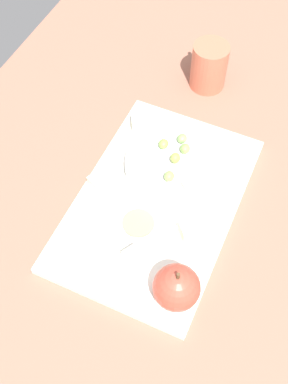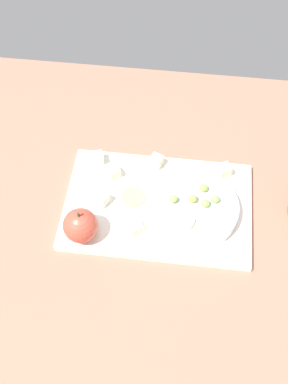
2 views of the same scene
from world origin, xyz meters
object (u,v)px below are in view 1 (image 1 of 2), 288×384
at_px(cheese_cube_5, 63,246).
at_px(grape_3, 182,139).
at_px(cheese_cube_1, 133,257).
at_px(platter, 157,203).
at_px(cracker_0, 138,223).
at_px(serving_dish, 179,166).
at_px(cheese_cube_4, 96,234).
at_px(cheese_cube_3, 98,182).
at_px(grape_1, 169,176).
at_px(apple_whole, 176,287).
at_px(grape_2, 163,144).
at_px(grape_0, 185,149).
at_px(apple_slice_0, 197,179).
at_px(cheese_cube_2, 138,122).
at_px(cheese_cube_0, 189,232).
at_px(grape_4, 175,158).
at_px(cup, 209,66).

relative_size(cheese_cube_5, grape_3, 1.35).
bearing_deg(cheese_cube_1, cheese_cube_5, -75.18).
relative_size(platter, cracker_0, 7.46).
bearing_deg(serving_dish, cracker_0, -9.21).
relative_size(cheese_cube_4, grape_3, 1.35).
bearing_deg(cheese_cube_3, cheese_cube_1, 48.12).
bearing_deg(serving_dish, grape_1, -4.70).
distance_m(apple_whole, grape_2, 0.26).
xyz_separation_m(cheese_cube_4, grape_3, (-0.21, 0.06, 0.02)).
distance_m(platter, cheese_cube_3, 0.10).
bearing_deg(grape_3, grape_2, -45.01).
bearing_deg(platter, grape_0, 174.59).
distance_m(cheese_cube_3, apple_slice_0, 0.16).
height_order(platter, cracker_0, cracker_0).
bearing_deg(grape_3, cheese_cube_2, -101.50).
bearing_deg(cheese_cube_0, apple_slice_0, -166.74).
distance_m(platter, grape_1, 0.05).
height_order(cracker_0, grape_3, grape_3).
bearing_deg(apple_whole, cheese_cube_3, -123.39).
xyz_separation_m(cheese_cube_3, grape_0, (-0.11, 0.11, 0.02)).
relative_size(grape_4, apple_slice_0, 0.33).
distance_m(serving_dish, grape_0, 0.03).
bearing_deg(platter, grape_2, -162.50).
distance_m(cheese_cube_1, cracker_0, 0.07).
bearing_deg(grape_2, cup, 179.01).
bearing_deg(grape_1, grape_4, -172.65).
xyz_separation_m(apple_whole, grape_2, (-0.23, -0.12, -0.00)).
bearing_deg(apple_whole, grape_4, -157.22).
relative_size(apple_whole, cheese_cube_3, 2.76).
distance_m(apple_whole, cheese_cube_2, 0.33).
bearing_deg(serving_dish, cheese_cube_2, -120.27).
relative_size(platter, cheese_cube_4, 15.39).
relative_size(cheese_cube_4, cheese_cube_5, 1.00).
bearing_deg(cheese_cube_0, grape_2, -142.67).
distance_m(cheese_cube_3, cup, 0.32).
height_order(cheese_cube_0, cheese_cube_3, same).
height_order(cheese_cube_3, cheese_cube_5, same).
distance_m(cheese_cube_0, cup, 0.35).
relative_size(cheese_cube_1, cheese_cube_4, 1.00).
xyz_separation_m(platter, serving_dish, (-0.07, 0.01, 0.02)).
relative_size(apple_slice_0, cup, 0.61).
height_order(serving_dish, grape_2, grape_2).
xyz_separation_m(platter, apple_slice_0, (-0.05, 0.05, 0.04)).
bearing_deg(cheese_cube_4, cheese_cube_2, -171.57).
height_order(grape_0, grape_4, grape_4).
height_order(cheese_cube_2, cheese_cube_4, same).
distance_m(apple_whole, cheese_cube_4, 0.16).
distance_m(cheese_cube_3, cheese_cube_4, 0.10).
distance_m(serving_dish, cheese_cube_0, 0.12).
distance_m(serving_dish, cheese_cube_3, 0.14).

